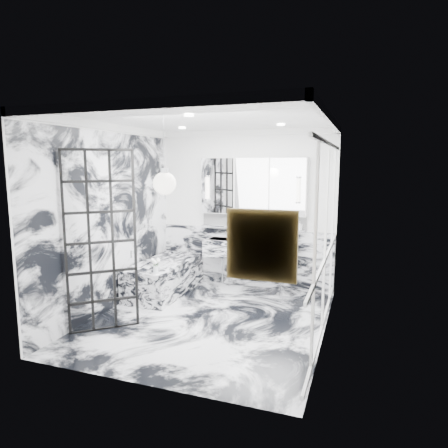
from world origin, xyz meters
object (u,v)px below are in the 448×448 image
at_px(trough_sink, 249,249).
at_px(bathtub, 165,277).
at_px(crittall_door, 101,242).
at_px(mirror_cabinet, 252,186).

relative_size(trough_sink, bathtub, 0.97).
xyz_separation_m(crittall_door, bathtub, (0.03, 1.65, -0.92)).
height_order(trough_sink, bathtub, trough_sink).
relative_size(crittall_door, trough_sink, 1.49).
distance_m(crittall_door, bathtub, 1.89).
relative_size(mirror_cabinet, bathtub, 1.15).
relative_size(trough_sink, mirror_cabinet, 0.84).
height_order(crittall_door, bathtub, crittall_door).
height_order(mirror_cabinet, bathtub, mirror_cabinet).
bearing_deg(crittall_door, mirror_cabinet, 20.06).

